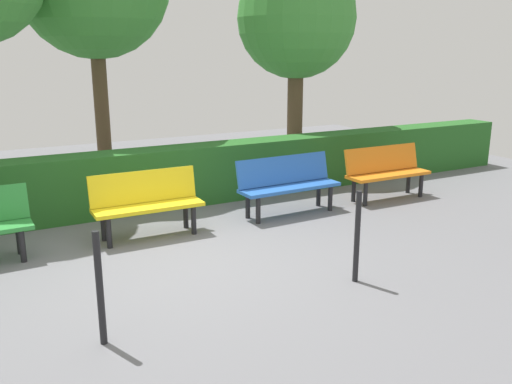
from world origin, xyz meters
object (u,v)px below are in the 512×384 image
object	(u,v)px
bench_blue	(287,182)
bench_yellow	(147,201)
tree_near	(297,20)
bench_orange	(386,170)

from	to	relation	value
bench_blue	bench_yellow	bearing A→B (deg)	-1.66
bench_blue	tree_near	size ratio (longest dim) A/B	0.38
bench_yellow	tree_near	distance (m)	5.50
bench_blue	tree_near	world-z (taller)	tree_near
bench_orange	bench_yellow	xyz separation A→B (m)	(4.06, -0.04, -0.00)
bench_blue	bench_yellow	size ratio (longest dim) A/B	1.12
bench_blue	tree_near	bearing A→B (deg)	-125.82
tree_near	bench_orange	bearing A→B (deg)	90.23
bench_yellow	bench_blue	bearing A→B (deg)	-179.36
tree_near	bench_yellow	bearing A→B (deg)	34.37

